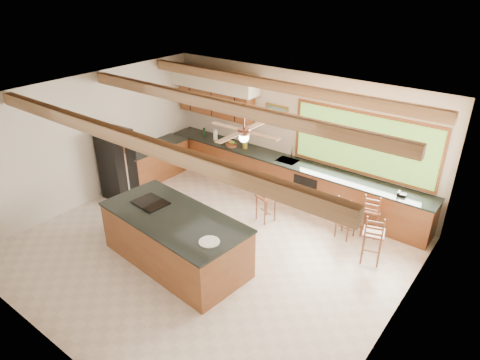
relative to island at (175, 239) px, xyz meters
The scene contains 9 objects.
ground 0.87m from the island, 70.25° to the left, with size 7.20×7.20×0.00m, color beige.
room_shell 2.15m from the island, 87.02° to the left, with size 7.27×6.54×3.02m.
counter_run 3.23m from the island, 100.36° to the left, with size 7.12×3.10×1.22m.
island is the anchor object (origin of this frame).
refrigerator 3.18m from the island, 160.67° to the left, with size 0.73×0.71×1.70m.
bar_stool_a 2.27m from the island, 76.56° to the left, with size 0.45×0.45×1.02m.
bar_stool_b 4.01m from the island, 49.65° to the left, with size 0.43×0.43×1.01m.
bar_stool_c 3.70m from the island, 36.61° to the left, with size 0.48×0.48×1.07m.
bar_stool_d 3.48m from the island, 50.55° to the left, with size 0.39×0.39×0.99m.
Camera 1 is at (4.81, -5.24, 5.13)m, focal length 32.00 mm.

